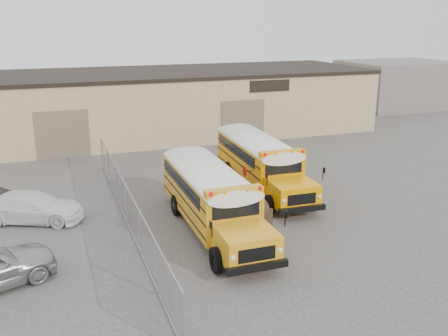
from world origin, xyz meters
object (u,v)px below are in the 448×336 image
object	(u,v)px
tarp_bundle	(255,215)
car_white	(32,207)
school_bus_right	(228,136)
school_bus_left	(178,159)

from	to	relation	value
tarp_bundle	car_white	distance (m)	9.58
school_bus_right	school_bus_left	bearing A→B (deg)	-135.33
school_bus_left	car_white	bearing A→B (deg)	-163.02
tarp_bundle	school_bus_right	bearing A→B (deg)	75.40
school_bus_left	school_bus_right	size ratio (longest dim) A/B	0.99
school_bus_left	tarp_bundle	bearing A→B (deg)	-78.12
tarp_bundle	school_bus_left	bearing A→B (deg)	101.88
tarp_bundle	car_white	xyz separation A→B (m)	(-8.46, 4.49, -0.20)
school_bus_left	car_white	size ratio (longest dim) A/B	2.04
school_bus_right	tarp_bundle	world-z (taller)	school_bus_right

